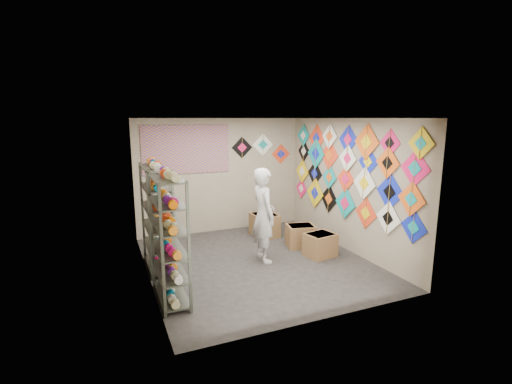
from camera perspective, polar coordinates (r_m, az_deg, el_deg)
name	(u,v)px	position (r m, az deg, el deg)	size (l,w,h in m)	color
ground	(257,262)	(7.22, 0.20, -10.67)	(4.50, 4.50, 0.00)	#272522
room_walls	(257,177)	(6.78, 0.21, 2.34)	(4.50, 4.50, 4.50)	tan
shelf_rack_front	(169,239)	(5.65, -13.25, -7.05)	(0.40, 1.10, 1.90)	#4C5147
shelf_rack_back	(156,218)	(6.89, -15.10, -3.82)	(0.40, 1.10, 1.90)	#4C5147
string_spools	(162,222)	(6.24, -14.31, -4.44)	(0.12, 2.36, 0.12)	#F4127E
kite_wall_display	(346,172)	(7.78, 13.67, 3.06)	(0.06, 4.20, 2.01)	#1427C6
back_wall_kites	(262,148)	(9.20, 0.86, 6.72)	(1.57, 0.02, 0.77)	black
poster	(187,150)	(8.61, -10.63, 6.44)	(2.00, 0.01, 1.10)	#5D4393
shopkeeper	(264,215)	(7.02, 1.17, -3.56)	(0.44, 0.66, 1.80)	silver
carton_a	(320,245)	(7.53, 9.83, -8.03)	(0.56, 0.46, 0.46)	brown
carton_b	(301,236)	(8.01, 6.87, -6.71)	(0.57, 0.47, 0.47)	brown
carton_c	(265,225)	(8.64, 1.32, -5.10)	(0.55, 0.60, 0.52)	brown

